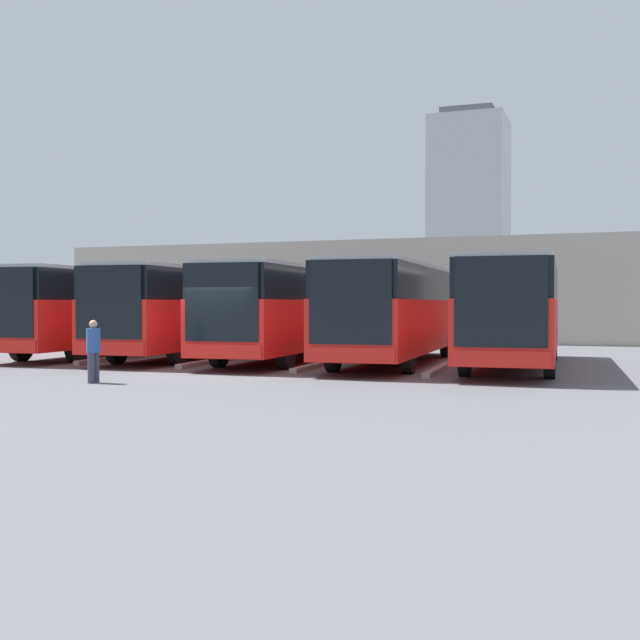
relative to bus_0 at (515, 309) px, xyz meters
name	(u,v)px	position (x,y,z in m)	size (l,w,h in m)	color
ground_plane	(210,375)	(7.89, 5.72, -1.85)	(600.00, 600.00, 0.00)	#5B5B60
bus_0	(515,309)	(0.00, 0.00, 0.00)	(3.28, 12.52, 3.33)	red
curb_divider_0	(442,368)	(1.97, 1.83, -1.78)	(0.24, 6.09, 0.15)	#9E9E99
bus_1	(396,309)	(3.94, -0.18, 0.00)	(3.28, 12.52, 3.33)	red
curb_divider_1	(323,364)	(5.92, 1.66, -1.78)	(0.24, 6.09, 0.15)	#9E9E99
bus_2	(292,309)	(7.89, -0.47, 0.00)	(3.28, 12.52, 3.33)	red
curb_divider_2	(219,360)	(9.86, 1.37, -1.78)	(0.24, 6.09, 0.15)	#9E9E99
bus_3	(197,309)	(11.83, -0.66, 0.00)	(3.28, 12.52, 3.33)	red
curb_divider_3	(125,357)	(13.80, 1.17, -1.78)	(0.24, 6.09, 0.15)	#9E9E99
bus_4	(108,308)	(15.77, -0.62, 0.00)	(3.28, 12.52, 3.33)	red
pedestrian	(93,349)	(9.50, 8.95, -0.99)	(0.36, 0.38, 1.61)	#38384C
station_building	(414,291)	(7.89, -19.10, 0.92)	(40.32, 11.66, 5.48)	#A8A399
office_tower	(469,213)	(37.80, -213.41, 27.32)	(21.78, 21.78, 59.55)	#ADB2B7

